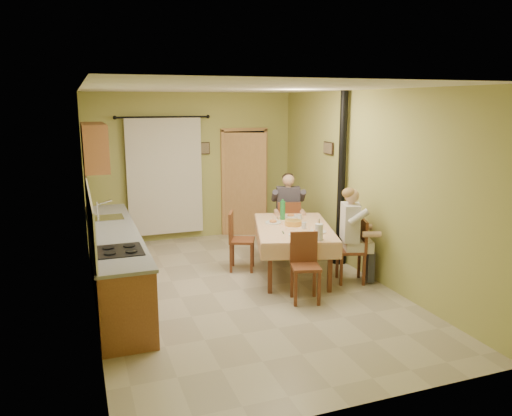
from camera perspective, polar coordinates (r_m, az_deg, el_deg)
name	(u,v)px	position (r m, az deg, el deg)	size (l,w,h in m)	color
floor	(242,289)	(7.23, -1.61, -9.25)	(4.00, 6.00, 0.01)	tan
room_shell	(241,162)	(6.78, -1.70, 5.22)	(4.04, 6.04, 2.82)	tan
kitchen_run	(115,262)	(7.14, -15.87, -5.91)	(0.64, 3.64, 1.56)	brown
upper_cabinets	(94,147)	(8.13, -17.99, 6.70)	(0.35, 1.40, 0.70)	brown
curtain	(165,176)	(9.52, -10.37, 3.63)	(1.70, 0.07, 2.22)	black
doorway	(245,182)	(9.94, -1.28, 2.94)	(0.96, 0.36, 2.15)	black
dining_table	(293,250)	(7.76, 4.27, -4.81)	(1.61, 2.10, 0.76)	tan
tableware	(296,224)	(7.56, 4.62, -1.85)	(0.69, 1.61, 0.33)	white
chair_far	(288,237)	(8.81, 3.66, -3.35)	(0.50, 0.50, 0.95)	brown
chair_near	(305,280)	(6.76, 5.63, -8.24)	(0.45, 0.45, 0.92)	brown
chair_right	(351,263)	(7.56, 10.85, -6.17)	(0.50, 0.50, 0.95)	brown
chair_left	(241,252)	(7.95, -1.71, -5.05)	(0.50, 0.50, 0.94)	brown
man_far	(288,204)	(8.68, 3.71, 0.42)	(0.64, 0.57, 1.39)	#38333D
man_right	(352,224)	(7.40, 10.93, -1.83)	(0.58, 0.65, 1.39)	beige
stove_flue	(341,202)	(8.22, 9.65, 0.66)	(0.24, 0.24, 2.80)	black
picture_back	(205,148)	(9.70, -5.86, 6.81)	(0.19, 0.03, 0.23)	black
picture_right	(328,148)	(8.66, 8.28, 6.79)	(0.03, 0.31, 0.21)	brown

